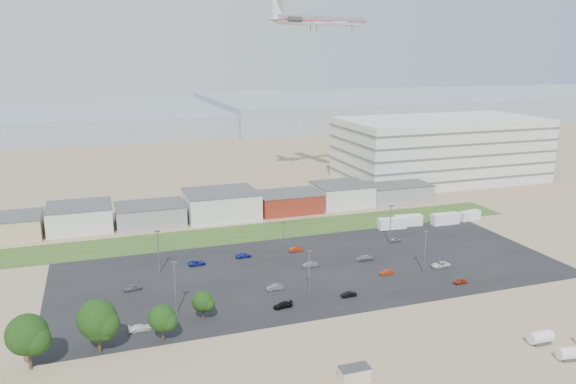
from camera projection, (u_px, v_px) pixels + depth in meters
name	position (u px, v px, depth m)	size (l,w,h in m)	color
ground	(326.00, 307.00, 114.51)	(700.00, 700.00, 0.00)	#8B7158
parking_lot	(313.00, 269.00, 134.44)	(120.00, 50.00, 0.01)	black
grass_strip	(256.00, 232.00, 162.22)	(160.00, 16.00, 0.02)	#304F1D
hills_backdrop	(211.00, 117.00, 415.10)	(700.00, 200.00, 9.00)	gray
building_row	(186.00, 207.00, 173.30)	(170.00, 20.00, 8.00)	silver
parking_garage	(440.00, 149.00, 227.16)	(80.00, 40.00, 25.00)	silver
portable_shed	(354.00, 374.00, 88.22)	(4.90, 2.54, 2.47)	beige
storage_tank_nw	(541.00, 337.00, 99.58)	(4.36, 2.18, 2.62)	silver
storage_tank_sw	(570.00, 353.00, 94.41)	(4.16, 2.08, 2.49)	silver
box_trailer_a	(392.00, 223.00, 165.16)	(8.41, 2.63, 3.15)	silver
box_trailer_b	(408.00, 220.00, 168.03)	(8.49, 2.65, 3.18)	silver
box_trailer_c	(445.00, 219.00, 169.48)	(8.75, 2.73, 3.28)	silver
box_trailer_d	(470.00, 215.00, 173.89)	(7.46, 2.33, 2.80)	silver
tree_far_left	(28.00, 339.00, 90.64)	(7.23, 7.23, 10.85)	black
tree_left	(97.00, 323.00, 96.02)	(7.23, 7.23, 10.85)	black
tree_mid	(98.00, 329.00, 96.15)	(5.80, 5.80, 8.70)	black
tree_right	(162.00, 321.00, 100.02)	(5.22, 5.22, 7.82)	black
tree_near	(203.00, 304.00, 108.19)	(4.46, 4.46, 6.68)	black
lightpole_front_l	(175.00, 288.00, 110.04)	(1.29, 0.54, 10.97)	slate
lightpole_front_m	(309.00, 273.00, 118.48)	(1.20, 0.50, 10.20)	slate
lightpole_front_r	(425.00, 252.00, 131.42)	(1.19, 0.50, 10.12)	slate
lightpole_back_l	(158.00, 252.00, 130.58)	(1.23, 0.51, 10.48)	slate
lightpole_back_m	(283.00, 240.00, 140.42)	(1.12, 0.47, 9.51)	slate
lightpole_back_r	(390.00, 224.00, 151.81)	(1.24, 0.52, 10.53)	slate
airliner	(321.00, 21.00, 207.91)	(44.88, 30.60, 13.26)	silver
parked_car_0	(440.00, 265.00, 135.48)	(2.13, 4.62, 1.28)	silver
parked_car_1	(386.00, 272.00, 131.05)	(1.16, 3.34, 1.10)	#97290D
parked_car_2	(460.00, 281.00, 125.83)	(1.29, 3.21, 1.09)	#97290D
parked_car_3	(283.00, 305.00, 113.91)	(1.65, 4.06, 1.18)	black
parked_car_4	(275.00, 287.00, 122.53)	(1.31, 3.77, 1.24)	#595B5E
parked_car_5	(133.00, 288.00, 122.25)	(1.54, 3.82, 1.30)	#595B5E
parked_car_6	(244.00, 255.00, 141.88)	(1.65, 4.06, 1.18)	navy
parked_car_7	(310.00, 264.00, 135.78)	(1.30, 3.73, 1.23)	#595B5E
parked_car_8	(395.00, 240.00, 153.64)	(1.34, 3.34, 1.14)	#A5A5AA
parked_car_9	(197.00, 263.00, 136.75)	(1.96, 4.25, 1.18)	navy
parked_car_10	(140.00, 328.00, 104.38)	(1.73, 4.26, 1.24)	silver
parked_car_11	(296.00, 249.00, 146.20)	(1.30, 3.72, 1.23)	#97290D
parked_car_12	(364.00, 258.00, 139.92)	(1.81, 4.46, 1.29)	#A5A5AA
parked_car_13	(349.00, 294.00, 119.00)	(1.18, 3.40, 1.12)	black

